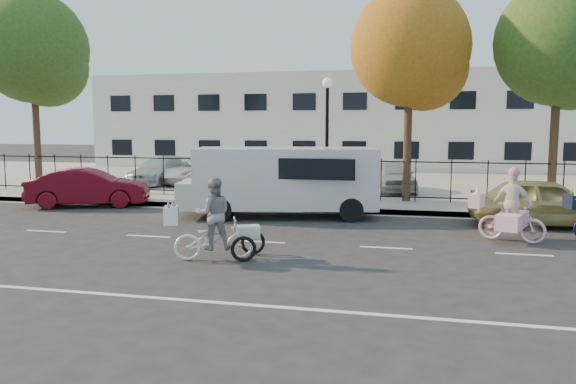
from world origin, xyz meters
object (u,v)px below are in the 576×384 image
(pedestrian, at_px, (213,177))
(lot_car_d, at_px, (394,176))
(zebra_trike, at_px, (214,228))
(lot_car_a, at_px, (159,171))
(lamppost, at_px, (327,117))
(red_sedan, at_px, (89,188))
(lot_car_c, at_px, (271,171))
(white_van, at_px, (283,179))
(gold_sedan, at_px, (545,202))
(lot_car_b, at_px, (199,171))
(unicorn_bike, at_px, (511,214))

(pedestrian, relative_size, lot_car_d, 0.48)
(zebra_trike, relative_size, lot_car_a, 0.49)
(lamppost, height_order, red_sedan, lamppost)
(lot_car_c, bearing_deg, white_van, -84.80)
(lamppost, xyz_separation_m, gold_sedan, (6.66, -3.00, -2.42))
(pedestrian, relative_size, lot_car_b, 0.41)
(pedestrian, distance_m, lot_car_c, 5.12)
(white_van, relative_size, red_sedan, 1.57)
(lot_car_d, bearing_deg, red_sedan, -162.91)
(zebra_trike, distance_m, red_sedan, 9.45)
(red_sedan, xyz_separation_m, lot_car_c, (4.94, 6.20, 0.17))
(zebra_trike, distance_m, lot_car_d, 12.51)
(lot_car_a, relative_size, lot_car_d, 1.13)
(lamppost, height_order, lot_car_c, lamppost)
(lot_car_b, height_order, lot_car_d, lot_car_d)
(lot_car_c, height_order, lot_car_d, lot_car_c)
(unicorn_bike, height_order, lot_car_b, unicorn_bike)
(red_sedan, relative_size, gold_sedan, 1.00)
(white_van, bearing_deg, gold_sedan, -11.97)
(unicorn_bike, height_order, red_sedan, unicorn_bike)
(red_sedan, bearing_deg, lot_car_c, -59.38)
(pedestrian, height_order, lot_car_a, pedestrian)
(red_sedan, relative_size, lot_car_b, 0.96)
(lot_car_a, bearing_deg, lot_car_d, -0.67)
(unicorn_bike, bearing_deg, zebra_trike, 138.53)
(unicorn_bike, distance_m, lot_car_a, 16.60)
(red_sedan, bearing_deg, zebra_trike, -152.91)
(lamppost, relative_size, pedestrian, 2.50)
(zebra_trike, distance_m, unicorn_bike, 7.22)
(gold_sedan, height_order, lot_car_c, lot_car_c)
(lamppost, relative_size, lot_car_c, 1.04)
(lamppost, xyz_separation_m, lot_car_d, (2.22, 3.36, -2.34))
(lot_car_a, bearing_deg, lot_car_b, 15.32)
(white_van, height_order, pedestrian, white_van)
(pedestrian, bearing_deg, lamppost, 175.19)
(lot_car_d, bearing_deg, lot_car_b, 161.66)
(lot_car_b, bearing_deg, gold_sedan, -11.81)
(lot_car_a, height_order, lot_car_d, lot_car_d)
(gold_sedan, height_order, lot_car_d, lot_car_d)
(white_van, bearing_deg, zebra_trike, -102.56)
(lot_car_d, bearing_deg, gold_sedan, -67.39)
(lot_car_d, bearing_deg, unicorn_bike, -82.28)
(zebra_trike, height_order, white_van, white_van)
(white_van, height_order, lot_car_d, white_van)
(white_van, xyz_separation_m, lot_car_c, (-2.16, 6.76, -0.35))
(pedestrian, bearing_deg, red_sedan, -8.02)
(gold_sedan, xyz_separation_m, lot_car_b, (-13.27, 7.30, 0.04))
(white_van, distance_m, gold_sedan, 7.57)
(lot_car_a, distance_m, lot_car_b, 1.81)
(white_van, relative_size, lot_car_c, 1.53)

